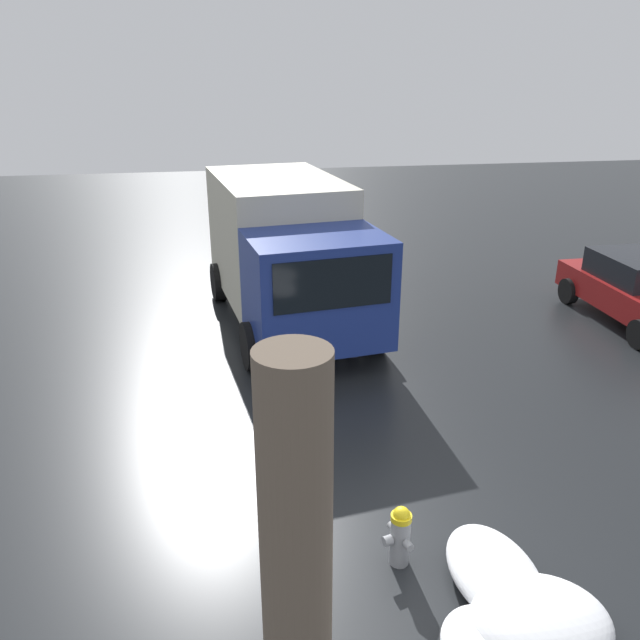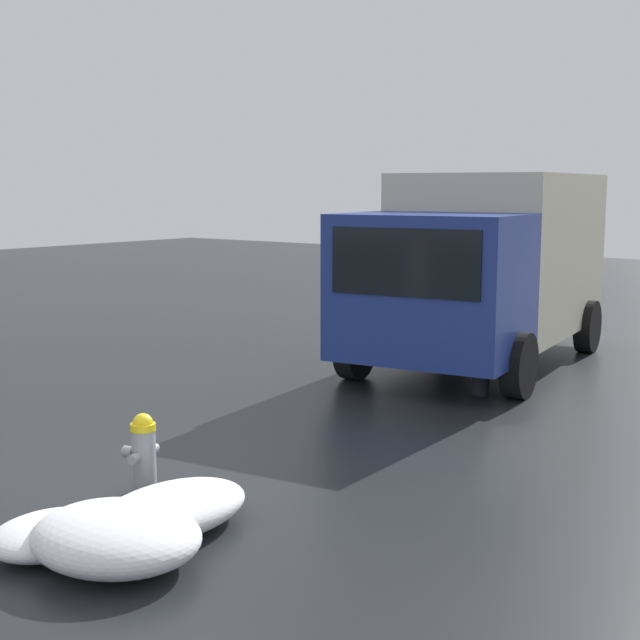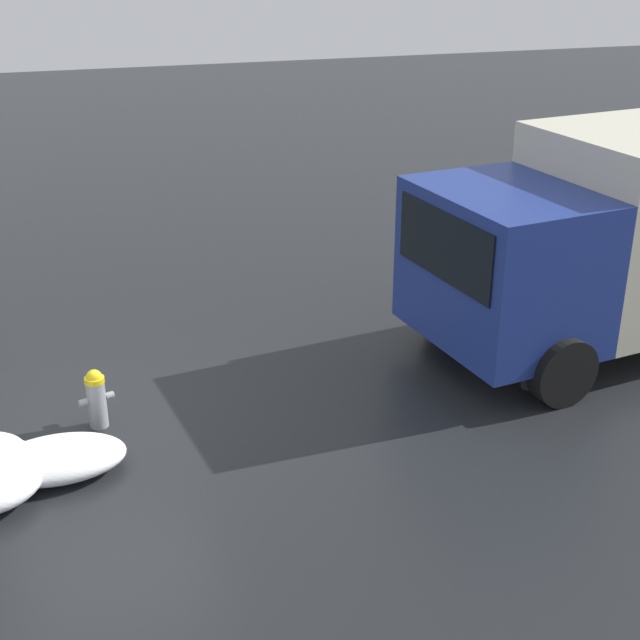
{
  "view_description": "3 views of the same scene",
  "coord_description": "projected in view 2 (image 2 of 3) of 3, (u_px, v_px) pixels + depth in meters",
  "views": [
    {
      "loc": [
        -5.3,
        1.82,
        5.19
      ],
      "look_at": [
        4.46,
        0.14,
        1.2
      ],
      "focal_mm": 35.0,
      "sensor_mm": 36.0,
      "label": 1
    },
    {
      "loc": [
        -5.37,
        -6.16,
        2.83
      ],
      "look_at": [
        3.02,
        0.24,
        1.25
      ],
      "focal_mm": 50.0,
      "sensor_mm": 36.0,
      "label": 2
    },
    {
      "loc": [
        -0.24,
        -9.66,
        5.52
      ],
      "look_at": [
        2.88,
        0.29,
        0.89
      ],
      "focal_mm": 50.0,
      "sensor_mm": 36.0,
      "label": 3
    }
  ],
  "objects": [
    {
      "name": "snow_pile_by_tree",
      "position": [
        116.0,
        537.0,
        6.71
      ],
      "size": [
        1.19,
        1.38,
        0.43
      ],
      "color": "white",
      "rests_on": "ground_plane"
    },
    {
      "name": "snow_pile_curbside",
      "position": [
        53.0,
        534.0,
        6.96
      ],
      "size": [
        1.03,
        0.88,
        0.27
      ],
      "color": "white",
      "rests_on": "ground_plane"
    },
    {
      "name": "delivery_truck",
      "position": [
        485.0,
        262.0,
        14.18
      ],
      "size": [
        6.23,
        3.38,
        3.03
      ],
      "rotation": [
        0.0,
        0.0,
        1.7
      ],
      "color": "navy",
      "rests_on": "ground_plane"
    },
    {
      "name": "pedestrian",
      "position": [
        482.0,
        332.0,
        12.09
      ],
      "size": [
        0.35,
        0.35,
        1.6
      ],
      "rotation": [
        0.0,
        0.0,
        5.25
      ],
      "color": "#23232D",
      "rests_on": "ground_plane"
    },
    {
      "name": "snow_pile_by_hydrant",
      "position": [
        172.0,
        510.0,
        7.37
      ],
      "size": [
        1.48,
        0.93,
        0.36
      ],
      "color": "white",
      "rests_on": "ground_plane"
    },
    {
      "name": "fire_hydrant",
      "position": [
        143.0,
        452.0,
        8.28
      ],
      "size": [
        0.43,
        0.34,
        0.75
      ],
      "rotation": [
        0.0,
        0.0,
        1.85
      ],
      "color": "gray",
      "rests_on": "ground_plane"
    },
    {
      "name": "ground_plane",
      "position": [
        145.0,
        492.0,
        8.33
      ],
      "size": [
        60.0,
        60.0,
        0.0
      ],
      "primitive_type": "plane",
      "color": "black"
    }
  ]
}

